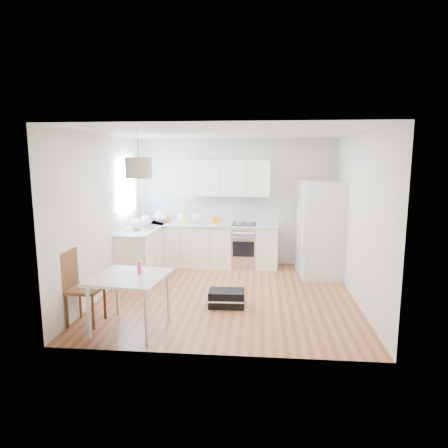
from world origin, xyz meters
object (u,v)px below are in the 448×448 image
at_px(refrigerator, 321,229).
at_px(dining_chair, 85,288).
at_px(gym_bag, 227,298).
at_px(dining_table, 130,282).

relative_size(refrigerator, dining_chair, 1.77).
xyz_separation_m(refrigerator, gym_bag, (-1.69, -1.80, -0.80)).
height_order(refrigerator, gym_bag, refrigerator).
bearing_deg(dining_chair, gym_bag, 25.98).
relative_size(dining_table, gym_bag, 1.90).
distance_m(dining_table, gym_bag, 1.64).
height_order(refrigerator, dining_table, refrigerator).
height_order(dining_table, gym_bag, dining_table).
xyz_separation_m(refrigerator, dining_chair, (-3.59, -2.63, -0.41)).
bearing_deg(refrigerator, dining_table, -140.95).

